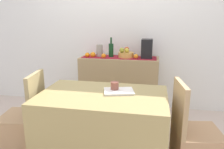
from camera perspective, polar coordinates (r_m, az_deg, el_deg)
ground_plane at (r=2.82m, az=-2.29°, el=-16.40°), size 6.40×6.40×0.02m
room_wall_rear at (r=3.57m, az=1.93°, el=13.16°), size 6.40×0.06×2.70m
sideboard_console at (r=3.46m, az=1.80°, el=-2.48°), size 1.18×0.42×0.85m
table_runner at (r=3.36m, az=1.86°, el=4.46°), size 1.11×0.32×0.01m
fruit_bowl at (r=3.34m, az=3.62°, el=5.08°), size 0.23×0.23×0.07m
apple_left at (r=3.31m, az=3.82°, el=6.24°), size 0.07×0.07×0.07m
apple_center at (r=3.38m, az=3.81°, el=6.46°), size 0.07×0.07×0.07m
apple_right at (r=3.30m, az=2.54°, el=6.28°), size 0.07×0.07×0.07m
wine_bottle at (r=3.37m, az=-0.24°, el=6.34°), size 0.07×0.07×0.30m
coffee_maker at (r=3.30m, az=8.93°, el=6.52°), size 0.16×0.18×0.28m
ceramic_vase at (r=3.41m, az=-3.21°, el=6.13°), size 0.10×0.10×0.19m
orange_loose_mid at (r=3.40m, az=-6.36°, el=5.03°), size 0.07×0.07×0.07m
orange_loose_far at (r=3.38m, az=-4.93°, el=5.10°), size 0.08×0.08×0.08m
orange_loose_near_bowl at (r=3.27m, az=6.16°, el=4.65°), size 0.07×0.07×0.07m
orange_loose_end at (r=3.30m, az=-2.16°, el=4.82°), size 0.07×0.07×0.07m
dining_table at (r=2.25m, az=-2.33°, el=-13.95°), size 1.20×0.76×0.74m
open_book at (r=2.14m, az=1.75°, el=-4.31°), size 0.32×0.27×0.02m
coffee_cup at (r=2.16m, az=0.68°, el=-3.10°), size 0.08×0.08×0.09m
chair_near_window at (r=2.61m, az=-21.57°, el=-13.26°), size 0.45×0.45×0.90m
chair_by_corner at (r=2.28m, az=20.35°, el=-17.44°), size 0.45×0.45×0.90m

